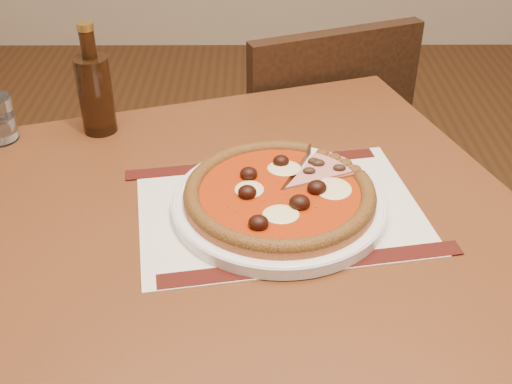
# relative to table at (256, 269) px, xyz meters

# --- Properties ---
(table) EXTENTS (1.01, 1.01, 0.75)m
(table) POSITION_rel_table_xyz_m (0.00, 0.00, 0.00)
(table) COLOR brown
(table) RESTS_ON ground
(chair_far) EXTENTS (0.51, 0.51, 0.84)m
(chair_far) POSITION_rel_table_xyz_m (0.14, 0.62, -0.17)
(chair_far) COLOR black
(chair_far) RESTS_ON ground
(placemat) EXTENTS (0.46, 0.36, 0.00)m
(placemat) POSITION_rel_table_xyz_m (0.03, 0.02, 0.10)
(placemat) COLOR silver
(placemat) RESTS_ON table
(plate) EXTENTS (0.32, 0.32, 0.02)m
(plate) POSITION_rel_table_xyz_m (0.03, 0.02, 0.11)
(plate) COLOR white
(plate) RESTS_ON placemat
(pizza) EXTENTS (0.28, 0.28, 0.04)m
(pizza) POSITION_rel_table_xyz_m (0.03, 0.02, 0.13)
(pizza) COLOR #AA5C29
(pizza) RESTS_ON plate
(ham_slice) EXTENTS (0.12, 0.12, 0.02)m
(ham_slice) POSITION_rel_table_xyz_m (0.10, 0.08, 0.13)
(ham_slice) COLOR #AA5C29
(ham_slice) RESTS_ON plate
(bottle) EXTENTS (0.06, 0.06, 0.20)m
(bottle) POSITION_rel_table_xyz_m (-0.28, 0.26, 0.18)
(bottle) COLOR #341C0D
(bottle) RESTS_ON table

